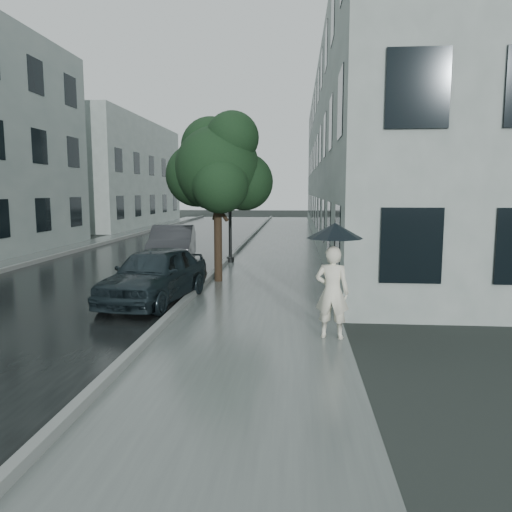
# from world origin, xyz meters

# --- Properties ---
(ground) EXTENTS (120.00, 120.00, 0.00)m
(ground) POSITION_xyz_m (0.00, 0.00, 0.00)
(ground) COLOR black
(ground) RESTS_ON ground
(sidewalk) EXTENTS (3.50, 60.00, 0.01)m
(sidewalk) POSITION_xyz_m (0.25, 12.00, 0.00)
(sidewalk) COLOR slate
(sidewalk) RESTS_ON ground
(kerb_near) EXTENTS (0.15, 60.00, 0.15)m
(kerb_near) POSITION_xyz_m (-1.57, 12.00, 0.07)
(kerb_near) COLOR slate
(kerb_near) RESTS_ON ground
(asphalt_road) EXTENTS (6.85, 60.00, 0.00)m
(asphalt_road) POSITION_xyz_m (-5.08, 12.00, 0.00)
(asphalt_road) COLOR black
(asphalt_road) RESTS_ON ground
(kerb_far) EXTENTS (0.15, 60.00, 0.15)m
(kerb_far) POSITION_xyz_m (-8.57, 12.00, 0.07)
(kerb_far) COLOR slate
(kerb_far) RESTS_ON ground
(sidewalk_far) EXTENTS (1.70, 60.00, 0.01)m
(sidewalk_far) POSITION_xyz_m (-9.50, 12.00, 0.00)
(sidewalk_far) COLOR #4C5451
(sidewalk_far) RESTS_ON ground
(building_near) EXTENTS (7.02, 36.00, 9.00)m
(building_near) POSITION_xyz_m (5.47, 19.50, 4.50)
(building_near) COLOR #95A29D
(building_near) RESTS_ON ground
(building_far_b) EXTENTS (7.02, 18.00, 8.00)m
(building_far_b) POSITION_xyz_m (-13.77, 30.00, 4.00)
(building_far_b) COLOR #95A29D
(building_far_b) RESTS_ON ground
(pedestrian) EXTENTS (0.69, 0.53, 1.69)m
(pedestrian) POSITION_xyz_m (1.70, 0.44, 0.85)
(pedestrian) COLOR silver
(pedestrian) RESTS_ON sidewalk
(umbrella) EXTENTS (1.30, 1.30, 1.22)m
(umbrella) POSITION_xyz_m (1.73, 0.48, 1.96)
(umbrella) COLOR black
(umbrella) RESTS_ON ground
(street_tree) EXTENTS (3.20, 2.91, 4.91)m
(street_tree) POSITION_xyz_m (-1.27, 6.06, 3.35)
(street_tree) COLOR #332619
(street_tree) RESTS_ON ground
(lamp_post) EXTENTS (0.85, 0.33, 5.10)m
(lamp_post) POSITION_xyz_m (-1.59, 9.92, 2.92)
(lamp_post) COLOR black
(lamp_post) RESTS_ON ground
(car_near) EXTENTS (2.15, 4.11, 1.34)m
(car_near) POSITION_xyz_m (-2.36, 3.11, 0.67)
(car_near) COLOR black
(car_near) RESTS_ON ground
(car_far) EXTENTS (2.11, 4.43, 1.40)m
(car_far) POSITION_xyz_m (-3.50, 9.38, 0.71)
(car_far) COLOR #26282B
(car_far) RESTS_ON ground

